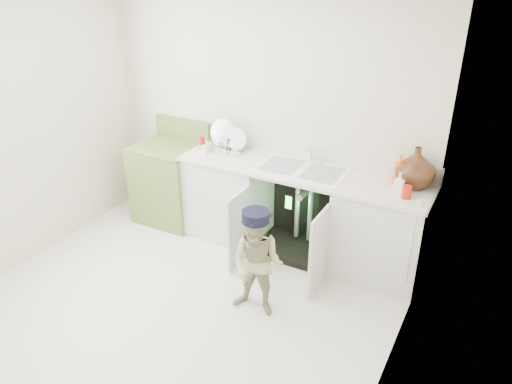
# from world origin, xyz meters

# --- Properties ---
(ground) EXTENTS (3.50, 3.50, 0.00)m
(ground) POSITION_xyz_m (0.00, 0.00, 0.00)
(ground) COLOR beige
(ground) RESTS_ON ground
(room_shell) EXTENTS (6.00, 5.50, 1.26)m
(room_shell) POSITION_xyz_m (0.00, 0.00, 1.25)
(room_shell) COLOR beige
(room_shell) RESTS_ON ground
(counter_run) EXTENTS (2.44, 1.02, 1.26)m
(counter_run) POSITION_xyz_m (0.59, 1.21, 0.48)
(counter_run) COLOR silver
(counter_run) RESTS_ON ground
(avocado_stove) EXTENTS (0.70, 0.65, 1.09)m
(avocado_stove) POSITION_xyz_m (-1.00, 1.18, 0.45)
(avocado_stove) COLOR olive
(avocado_stove) RESTS_ON ground
(repair_worker) EXTENTS (0.48, 0.87, 0.95)m
(repair_worker) POSITION_xyz_m (0.62, 0.19, 0.48)
(repair_worker) COLOR tan
(repair_worker) RESTS_ON ground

